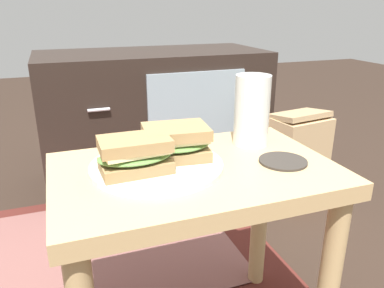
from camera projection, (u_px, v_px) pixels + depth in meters
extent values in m
cube|color=tan|center=(195.00, 175.00, 0.76)|extent=(0.56, 0.36, 0.04)
cylinder|color=tan|center=(328.00, 286.00, 0.79)|extent=(0.04, 0.04, 0.43)
cylinder|color=tan|center=(76.00, 255.00, 0.89)|extent=(0.04, 0.04, 0.43)
cylinder|color=tan|center=(259.00, 217.00, 1.05)|extent=(0.04, 0.04, 0.43)
cube|color=black|center=(154.00, 117.00, 1.70)|extent=(0.96, 0.44, 0.58)
cube|color=#8C9EA8|center=(197.00, 126.00, 1.54)|extent=(0.40, 0.01, 0.44)
cylinder|color=silver|center=(99.00, 110.00, 1.38)|extent=(0.08, 0.01, 0.01)
cylinder|color=silver|center=(104.00, 166.00, 1.45)|extent=(0.08, 0.01, 0.01)
cube|color=#4C1E19|center=(69.00, 255.00, 1.22)|extent=(1.28, 0.77, 0.01)
cube|color=brown|center=(69.00, 254.00, 1.22)|extent=(1.05, 0.64, 0.00)
cylinder|color=silver|center=(157.00, 166.00, 0.75)|extent=(0.26, 0.26, 0.01)
cube|color=#9E7A4C|center=(135.00, 165.00, 0.72)|extent=(0.13, 0.09, 0.02)
ellipsoid|color=#608C42|center=(135.00, 155.00, 0.71)|extent=(0.14, 0.10, 0.02)
cube|color=beige|center=(134.00, 150.00, 0.71)|extent=(0.13, 0.09, 0.01)
cube|color=#9E7A4C|center=(134.00, 143.00, 0.70)|extent=(0.13, 0.08, 0.02)
cube|color=#9E7A4C|center=(176.00, 152.00, 0.78)|extent=(0.14, 0.11, 0.02)
ellipsoid|color=#608C42|center=(176.00, 143.00, 0.77)|extent=(0.15, 0.12, 0.02)
cube|color=beige|center=(176.00, 138.00, 0.77)|extent=(0.12, 0.10, 0.01)
cube|color=#9E7A4C|center=(176.00, 132.00, 0.76)|extent=(0.14, 0.11, 0.02)
cylinder|color=silver|center=(252.00, 110.00, 0.86)|extent=(0.08, 0.08, 0.16)
cylinder|color=orange|center=(252.00, 117.00, 0.86)|extent=(0.07, 0.07, 0.12)
cylinder|color=white|center=(253.00, 88.00, 0.84)|extent=(0.07, 0.07, 0.01)
cylinder|color=#332D28|center=(283.00, 161.00, 0.78)|extent=(0.10, 0.10, 0.01)
cube|color=tan|center=(295.00, 162.00, 1.49)|extent=(0.23, 0.19, 0.36)
cube|color=tan|center=(300.00, 115.00, 1.43)|extent=(0.22, 0.17, 0.04)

